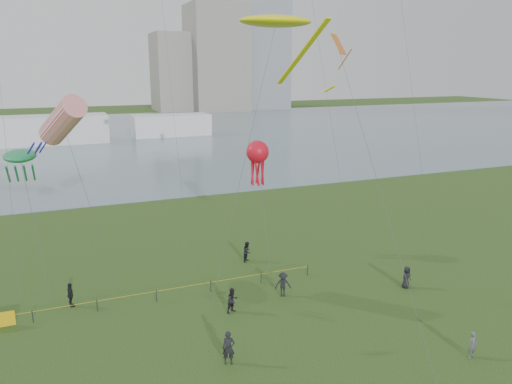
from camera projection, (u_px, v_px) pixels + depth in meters
name	position (u px, v px, depth m)	size (l,w,h in m)	color
ground_plane	(328.00, 384.00, 26.01)	(400.00, 400.00, 0.00)	#1F3A12
lake	(110.00, 138.00, 115.83)	(400.00, 120.00, 0.08)	slate
building_mid	(216.00, 58.00, 183.67)	(20.00, 20.00, 38.00)	gray
building_low	(176.00, 72.00, 185.17)	(16.00, 18.00, 28.00)	gray
pavilion_left	(54.00, 130.00, 106.22)	(22.00, 8.00, 6.00)	silver
pavilion_right	(171.00, 125.00, 118.54)	(18.00, 7.00, 5.00)	silver
fence	(63.00, 309.00, 32.81)	(24.07, 0.07, 1.05)	black
kite_flyer	(473.00, 345.00, 28.18)	(0.58, 0.38, 1.60)	#4E5055
spectator_a	(233.00, 300.00, 33.39)	(0.84, 0.65, 1.73)	black
spectator_b	(283.00, 284.00, 35.74)	(1.17, 0.67, 1.81)	black
spectator_c	(70.00, 295.00, 34.19)	(1.01, 0.42, 1.72)	black
spectator_d	(406.00, 277.00, 37.13)	(0.82, 0.53, 1.68)	black
spectator_f	(229.00, 348.00, 27.56)	(0.70, 0.46, 1.93)	black
spectator_g	(247.00, 252.00, 42.18)	(0.84, 0.66, 1.74)	black
kite_stingray	(276.00, 22.00, 36.19)	(9.43, 10.22, 19.71)	#3F3F42
kite_windsock	(62.00, 121.00, 34.29)	(5.16, 5.05, 14.32)	#3F3F42
kite_creature	(20.00, 156.00, 36.51)	(2.49, 8.21, 10.13)	#3F3F42
kite_octopus	(258.00, 153.00, 42.81)	(2.84, 8.47, 9.95)	#3F3F42
kite_delta	(342.00, 57.00, 33.67)	(2.36, 14.46, 18.25)	#3F3F42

